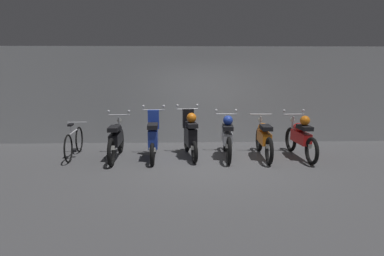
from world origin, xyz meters
The scene contains 9 objects.
ground_plane centered at (0.00, 0.00, 0.00)m, with size 80.00×80.00×0.00m, color #4C4C4F.
back_wall centered at (0.00, 2.48, 1.41)m, with size 16.00×0.30×2.82m, color #9EA0A3.
motorbike_slot_0 centered at (-2.29, 0.54, 0.49)m, with size 0.59×1.95×1.15m.
motorbike_slot_1 centered at (-1.38, 0.51, 0.53)m, with size 0.59×1.68×1.29m.
motorbike_slot_2 centered at (-0.46, 0.66, 0.57)m, with size 0.59×1.68×1.29m.
motorbike_slot_3 centered at (0.46, 0.61, 0.53)m, with size 0.59×1.95×1.15m.
motorbike_slot_4 centered at (1.38, 0.56, 0.49)m, with size 0.56×1.95×1.03m.
motorbike_slot_5 centered at (2.29, 0.51, 0.53)m, with size 0.59×1.95×1.15m.
bicycle centered at (-3.38, 0.73, 0.36)m, with size 0.50×1.73×0.89m.
Camera 1 is at (-0.70, -8.01, 2.30)m, focal length 33.02 mm.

